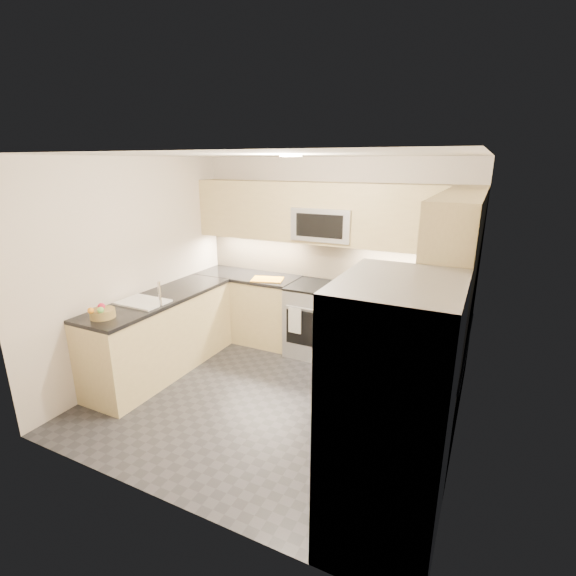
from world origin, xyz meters
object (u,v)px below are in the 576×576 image
(gas_range, at_px, (319,320))
(cutting_board, at_px, (267,279))
(microwave, at_px, (325,224))
(utensil_bowl, at_px, (452,296))
(fruit_basket, at_px, (103,313))
(refrigerator, at_px, (390,418))

(gas_range, bearing_deg, cutting_board, -172.86)
(microwave, xyz_separation_m, cutting_board, (-0.71, -0.21, -0.75))
(gas_range, bearing_deg, microwave, 90.00)
(microwave, height_order, cutting_board, microwave)
(cutting_board, bearing_deg, utensil_bowl, 2.69)
(microwave, height_order, fruit_basket, microwave)
(fruit_basket, bearing_deg, refrigerator, -7.37)
(gas_range, relative_size, fruit_basket, 3.75)
(cutting_board, relative_size, fruit_basket, 1.67)
(gas_range, xyz_separation_m, microwave, (0.00, 0.12, 1.24))
(refrigerator, bearing_deg, fruit_basket, 172.63)
(refrigerator, height_order, cutting_board, refrigerator)
(refrigerator, xyz_separation_m, fruit_basket, (-2.97, 0.38, 0.08))
(gas_range, xyz_separation_m, fruit_basket, (-1.52, -2.04, 0.53))
(refrigerator, bearing_deg, microwave, 119.62)
(cutting_board, xyz_separation_m, fruit_basket, (-0.81, -1.95, 0.04))
(cutting_board, bearing_deg, fruit_basket, -112.52)
(microwave, height_order, utensil_bowl, microwave)
(microwave, xyz_separation_m, utensil_bowl, (1.57, -0.11, -0.69))
(gas_range, distance_m, refrigerator, 2.86)
(utensil_bowl, bearing_deg, microwave, 176.09)
(gas_range, height_order, fruit_basket, fruit_basket)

